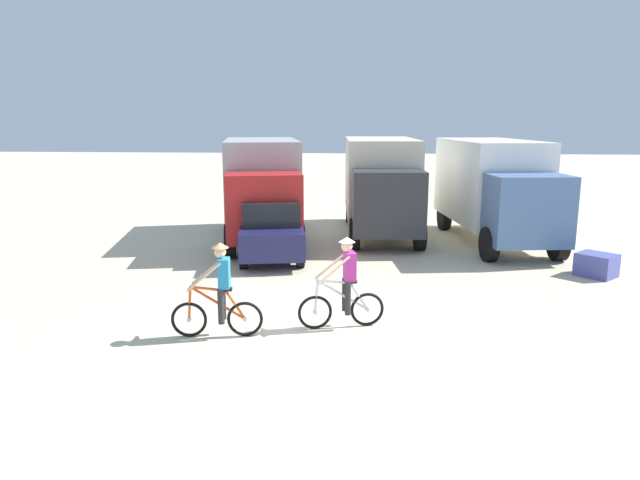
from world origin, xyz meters
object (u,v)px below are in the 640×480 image
at_px(box_truck_cream_rv, 381,181).
at_px(cyclist_orange_shirt, 219,293).
at_px(cyclist_cowboy_hat, 344,286).
at_px(sedan_parked, 271,228).
at_px(box_truck_grey_hauler, 262,184).
at_px(box_truck_white_box, 494,186).
at_px(supply_crate, 596,265).

distance_m(box_truck_cream_rv, cyclist_orange_shirt, 11.02).
bearing_deg(cyclist_orange_shirt, cyclist_cowboy_hat, 16.70).
xyz_separation_m(box_truck_cream_rv, sedan_parked, (-3.29, -4.02, -0.99)).
bearing_deg(cyclist_orange_shirt, box_truck_cream_rv, 73.03).
xyz_separation_m(box_truck_cream_rv, cyclist_orange_shirt, (-3.20, -10.49, -1.03)).
relative_size(box_truck_cream_rv, cyclist_cowboy_hat, 3.78).
bearing_deg(box_truck_grey_hauler, cyclist_orange_shirt, -84.84).
relative_size(box_truck_grey_hauler, cyclist_cowboy_hat, 3.88).
xyz_separation_m(box_truck_white_box, cyclist_cowboy_hat, (-4.59, -8.66, -1.03)).
bearing_deg(cyclist_orange_shirt, box_truck_white_box, 53.60).
bearing_deg(box_truck_white_box, box_truck_cream_rv, 162.93).
xyz_separation_m(cyclist_orange_shirt, cyclist_cowboy_hat, (2.31, 0.69, 0.00)).
relative_size(cyclist_orange_shirt, supply_crate, 2.02).
bearing_deg(cyclist_orange_shirt, box_truck_grey_hauler, 95.16).
distance_m(box_truck_cream_rv, sedan_parked, 5.29).
distance_m(box_truck_white_box, cyclist_orange_shirt, 11.67).
xyz_separation_m(cyclist_orange_shirt, supply_crate, (8.72, 5.06, -0.54)).
height_order(box_truck_grey_hauler, box_truck_cream_rv, same).
height_order(box_truck_cream_rv, cyclist_cowboy_hat, box_truck_cream_rv).
bearing_deg(supply_crate, cyclist_cowboy_hat, -145.76).
height_order(box_truck_cream_rv, sedan_parked, box_truck_cream_rv).
bearing_deg(box_truck_white_box, box_truck_grey_hauler, -178.95).
xyz_separation_m(box_truck_grey_hauler, box_truck_white_box, (7.73, 0.14, 0.00)).
height_order(box_truck_grey_hauler, sedan_parked, box_truck_grey_hauler).
relative_size(cyclist_orange_shirt, cyclist_cowboy_hat, 1.00).
bearing_deg(box_truck_cream_rv, box_truck_white_box, -17.07).
bearing_deg(supply_crate, sedan_parked, 170.89).
bearing_deg(supply_crate, box_truck_grey_hauler, 156.47).
distance_m(sedan_parked, cyclist_cowboy_hat, 6.26).
bearing_deg(box_truck_cream_rv, sedan_parked, -129.30).
relative_size(box_truck_grey_hauler, cyclist_orange_shirt, 3.88).
height_order(cyclist_orange_shirt, cyclist_cowboy_hat, same).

